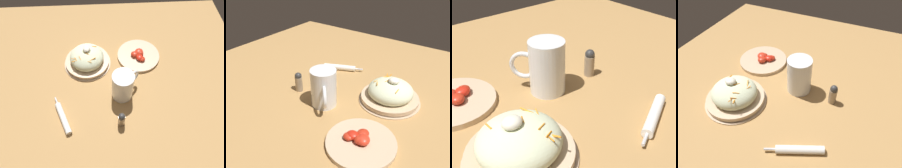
% 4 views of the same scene
% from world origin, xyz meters
% --- Properties ---
extents(ground_plane, '(1.43, 1.43, 0.00)m').
position_xyz_m(ground_plane, '(0.00, 0.00, 0.00)').
color(ground_plane, '#B2844C').
extents(salad_plate, '(0.23, 0.23, 0.11)m').
position_xyz_m(salad_plate, '(-0.24, -0.09, 0.04)').
color(salad_plate, '#D1B28E').
rests_on(salad_plate, ground_plane).
extents(beer_mug, '(0.12, 0.13, 0.14)m').
position_xyz_m(beer_mug, '(-0.05, 0.07, 0.06)').
color(beer_mug, white).
rests_on(beer_mug, ground_plane).
extents(napkin_roll, '(0.18, 0.09, 0.03)m').
position_xyz_m(napkin_roll, '(0.06, -0.19, 0.01)').
color(napkin_roll, white).
rests_on(napkin_roll, ground_plane).
extents(tomato_plate, '(0.22, 0.22, 0.04)m').
position_xyz_m(tomato_plate, '(-0.27, 0.18, 0.01)').
color(tomato_plate, '#D1B28E').
rests_on(tomato_plate, ground_plane).
extents(salt_shaker, '(0.03, 0.03, 0.08)m').
position_xyz_m(salt_shaker, '(0.10, 0.06, 0.04)').
color(salt_shaker, gray).
rests_on(salt_shaker, ground_plane).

